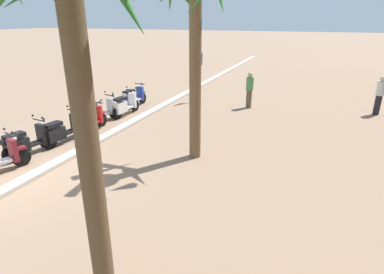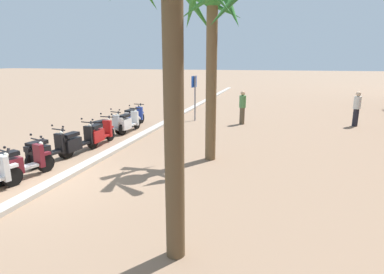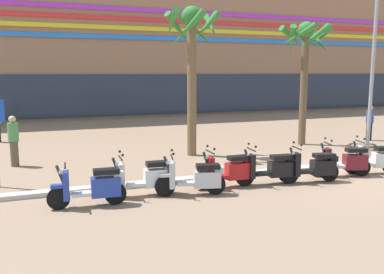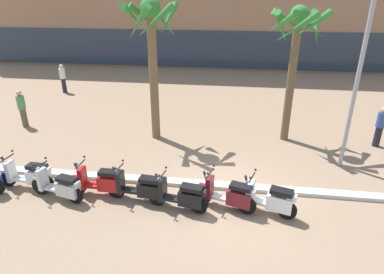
# 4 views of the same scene
# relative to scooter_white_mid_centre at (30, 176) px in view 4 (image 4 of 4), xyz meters

# --- Properties ---
(ground_plane) EXTENTS (200.00, 200.00, 0.00)m
(ground_plane) POSITION_rel_scooter_white_mid_centre_xyz_m (5.97, 0.49, -0.46)
(ground_plane) COLOR #93755B
(curb_strip) EXTENTS (60.00, 0.36, 0.12)m
(curb_strip) POSITION_rel_scooter_white_mid_centre_xyz_m (5.97, 0.90, -0.40)
(curb_strip) COLOR #BCB7AD
(curb_strip) RESTS_ON ground
(scooter_white_mid_centre) EXTENTS (1.85, 0.56, 1.17)m
(scooter_white_mid_centre) POSITION_rel_scooter_white_mid_centre_xyz_m (0.00, 0.00, 0.00)
(scooter_white_mid_centre) COLOR black
(scooter_white_mid_centre) RESTS_ON ground
(scooter_silver_last_in_row) EXTENTS (1.80, 0.71, 1.17)m
(scooter_silver_last_in_row) POSITION_rel_scooter_white_mid_centre_xyz_m (1.20, -0.40, -0.02)
(scooter_silver_last_in_row) COLOR black
(scooter_silver_last_in_row) RESTS_ON ground
(scooter_red_gap_after_mid) EXTENTS (1.75, 0.56, 1.17)m
(scooter_red_gap_after_mid) POSITION_rel_scooter_white_mid_centre_xyz_m (2.32, -0.03, -0.00)
(scooter_red_gap_after_mid) COLOR black
(scooter_red_gap_after_mid) RESTS_ON ground
(scooter_black_mid_rear) EXTENTS (1.82, 0.56, 1.17)m
(scooter_black_mid_rear) POSITION_rel_scooter_white_mid_centre_xyz_m (3.56, -0.16, -0.02)
(scooter_black_mid_rear) COLOR black
(scooter_black_mid_rear) RESTS_ON ground
(scooter_black_lead_nearest) EXTENTS (1.75, 0.63, 1.17)m
(scooter_black_lead_nearest) POSITION_rel_scooter_white_mid_centre_xyz_m (4.82, -0.41, -0.01)
(scooter_black_lead_nearest) COLOR black
(scooter_black_lead_nearest) RESTS_ON ground
(scooter_maroon_far_back) EXTENTS (1.76, 0.77, 1.17)m
(scooter_maroon_far_back) POSITION_rel_scooter_white_mid_centre_xyz_m (6.14, -0.19, -0.00)
(scooter_maroon_far_back) COLOR black
(scooter_maroon_far_back) RESTS_ON ground
(scooter_white_second_in_line) EXTENTS (1.68, 0.77, 1.17)m
(scooter_white_second_in_line) POSITION_rel_scooter_white_mid_centre_xyz_m (7.23, -0.25, -0.01)
(scooter_white_second_in_line) COLOR black
(scooter_white_second_in_line) RESTS_ON ground
(palm_tree_by_mall_entrance) EXTENTS (2.29, 2.28, 5.23)m
(palm_tree_by_mall_entrance) POSITION_rel_scooter_white_mid_centre_xyz_m (8.22, 4.99, 3.55)
(palm_tree_by_mall_entrance) COLOR brown
(palm_tree_by_mall_entrance) RESTS_ON ground
(palm_tree_near_sign) EXTENTS (2.02, 2.08, 5.49)m
(palm_tree_near_sign) POSITION_rel_scooter_white_mid_centre_xyz_m (2.88, 4.43, 3.63)
(palm_tree_near_sign) COLOR brown
(palm_tree_near_sign) RESTS_ON ground
(pedestrian_by_palm_tree) EXTENTS (0.34, 0.34, 1.63)m
(pedestrian_by_palm_tree) POSITION_rel_scooter_white_mid_centre_xyz_m (11.77, 4.81, 0.39)
(pedestrian_by_palm_tree) COLOR black
(pedestrian_by_palm_tree) RESTS_ON ground
(pedestrian_strolling_near_curb) EXTENTS (0.34, 0.34, 1.70)m
(pedestrian_strolling_near_curb) POSITION_rel_scooter_white_mid_centre_xyz_m (-3.33, 4.76, 0.43)
(pedestrian_strolling_near_curb) COLOR brown
(pedestrian_strolling_near_curb) RESTS_ON ground
(pedestrian_window_shopping) EXTENTS (0.34, 0.34, 1.72)m
(pedestrian_window_shopping) POSITION_rel_scooter_white_mid_centre_xyz_m (-4.30, 10.26, 0.45)
(pedestrian_window_shopping) COLOR black
(pedestrian_window_shopping) RESTS_ON ground
(street_lamp) EXTENTS (0.36, 0.36, 7.15)m
(street_lamp) POSITION_rel_scooter_white_mid_centre_xyz_m (9.94, 2.95, 3.86)
(street_lamp) COLOR #939399
(street_lamp) RESTS_ON ground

